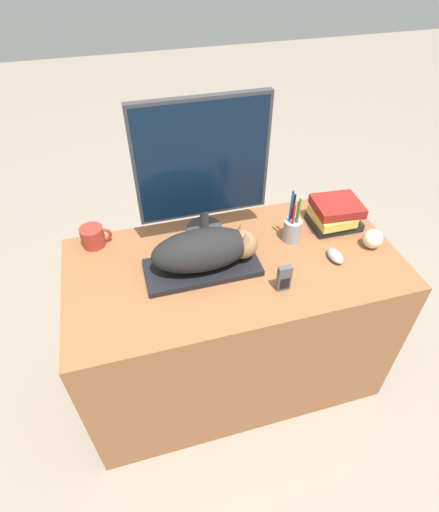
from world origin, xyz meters
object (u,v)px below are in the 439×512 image
coffee_mug (93,236)px  book_stack (334,214)px  phone (284,278)px  pen_cup (292,228)px  keyboard (202,267)px  cat (207,249)px  computer_mouse (335,256)px  baseball (373,239)px  monitor (203,164)px

coffee_mug → book_stack: (0.97, -0.14, 0.02)m
coffee_mug → phone: phone is taller
pen_cup → coffee_mug: bearing=166.7°
keyboard → pen_cup: (0.39, 0.08, 0.04)m
cat → pen_cup: size_ratio=1.71×
cat → keyboard: bearing=180.0°
keyboard → computer_mouse: (0.50, -0.08, 0.00)m
cat → pen_cup: 0.38m
keyboard → baseball: size_ratio=5.49×
monitor → baseball: bearing=-24.4°
computer_mouse → book_stack: book_stack is taller
pen_cup → baseball: pen_cup is taller
cat → pen_cup: bearing=11.9°
keyboard → coffee_mug: size_ratio=3.52×
computer_mouse → coffee_mug: size_ratio=0.76×
computer_mouse → baseball: (0.17, 0.03, 0.02)m
computer_mouse → phone: 0.27m
baseball → computer_mouse: bearing=-170.9°
monitor → computer_mouse: (0.44, -0.30, -0.29)m
coffee_mug → baseball: (1.05, -0.31, -0.00)m
baseball → phone: (-0.43, -0.12, 0.01)m
computer_mouse → pen_cup: 0.20m
monitor → coffee_mug: (-0.44, 0.03, -0.27)m
computer_mouse → phone: size_ratio=0.87×
computer_mouse → cat: bearing=170.9°
baseball → monitor: bearing=155.6°
cat → book_stack: cat is taller
pen_cup → keyboard: bearing=-168.7°
monitor → computer_mouse: size_ratio=6.10×
computer_mouse → phone: phone is taller
cat → phone: size_ratio=3.77×
pen_cup → book_stack: size_ratio=1.14×
phone → book_stack: bearing=39.9°
monitor → pen_cup: (0.32, -0.15, -0.25)m
baseball → book_stack: size_ratio=0.38×
coffee_mug → pen_cup: (0.77, -0.18, 0.01)m
computer_mouse → coffee_mug: (-0.88, 0.34, 0.03)m
book_stack → monitor: bearing=168.2°
monitor → phone: 0.51m
book_stack → coffee_mug: bearing=171.7°
keyboard → pen_cup: size_ratio=1.84×
cat → pen_cup: pen_cup is taller
keyboard → coffee_mug: coffee_mug is taller
phone → cat: bearing=143.5°
cat → book_stack: bearing=11.5°
coffee_mug → computer_mouse: bearing=-20.8°
coffee_mug → book_stack: 0.98m
monitor → keyboard: bearing=-106.1°
keyboard → pen_cup: 0.40m
baseball → coffee_mug: bearing=163.7°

